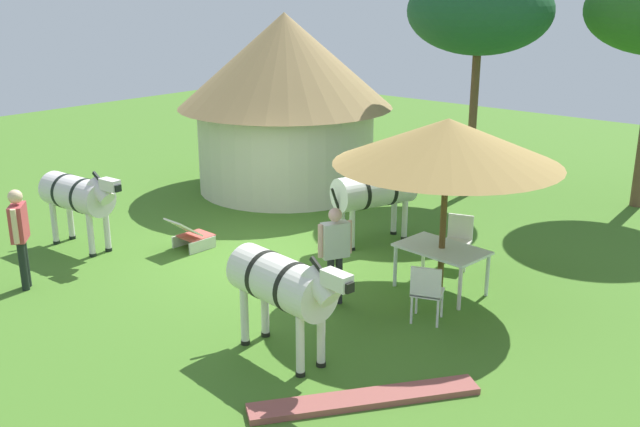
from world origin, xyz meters
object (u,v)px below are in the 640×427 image
object	(u,v)px
zebra_by_umbrella	(79,195)
thatched_hut	(285,95)
patio_dining_table	(442,253)
standing_watcher	(20,230)
shade_umbrella	(448,142)
zebra_nearest_camera	(284,284)
zebra_toward_hut	(377,191)
guest_beside_umbrella	(335,247)
patio_chair_west_end	(427,290)
acacia_tree_far_lawn	(480,12)
patio_chair_near_hut	(459,237)
striped_lounge_chair	(191,235)

from	to	relation	value
zebra_by_umbrella	thatched_hut	bearing A→B (deg)	176.25
patio_dining_table	standing_watcher	xyz separation A→B (m)	(-5.17, -4.29, 0.35)
shade_umbrella	patio_dining_table	bearing A→B (deg)	-165.96
shade_umbrella	zebra_nearest_camera	world-z (taller)	shade_umbrella
standing_watcher	zebra_toward_hut	distance (m)	6.28
thatched_hut	shade_umbrella	size ratio (longest dim) A/B	1.44
guest_beside_umbrella	zebra_by_umbrella	world-z (taller)	zebra_by_umbrella
patio_chair_west_end	standing_watcher	size ratio (longest dim) A/B	0.54
zebra_by_umbrella	acacia_tree_far_lawn	xyz separation A→B (m)	(3.65, 7.95, 3.14)
shade_umbrella	acacia_tree_far_lawn	xyz separation A→B (m)	(-2.48, 5.31, 1.71)
thatched_hut	patio_chair_west_end	size ratio (longest dim) A/B	5.61
patio_chair_near_hut	zebra_by_umbrella	world-z (taller)	zebra_by_umbrella
patio_chair_near_hut	guest_beside_umbrella	distance (m)	2.76
zebra_nearest_camera	zebra_by_umbrella	distance (m)	5.74
patio_dining_table	thatched_hut	bearing A→B (deg)	154.55
thatched_hut	standing_watcher	bearing A→B (deg)	-82.44
standing_watcher	shade_umbrella	bearing A→B (deg)	78.84
zebra_nearest_camera	shade_umbrella	bearing A→B (deg)	179.04
shade_umbrella	acacia_tree_far_lawn	distance (m)	6.11
patio_chair_west_end	standing_watcher	distance (m)	6.47
thatched_hut	guest_beside_umbrella	bearing A→B (deg)	-40.52
zebra_by_umbrella	acacia_tree_far_lawn	size ratio (longest dim) A/B	0.42
thatched_hut	zebra_by_umbrella	bearing A→B (deg)	-90.08
patio_dining_table	patio_chair_near_hut	size ratio (longest dim) A/B	1.62
zebra_nearest_camera	zebra_by_umbrella	bearing A→B (deg)	-89.05
patio_chair_near_hut	shade_umbrella	bearing A→B (deg)	90.00
patio_dining_table	guest_beside_umbrella	size ratio (longest dim) A/B	0.94
standing_watcher	zebra_nearest_camera	size ratio (longest dim) A/B	0.76
guest_beside_umbrella	striped_lounge_chair	world-z (taller)	guest_beside_umbrella
thatched_hut	shade_umbrella	distance (m)	6.79
shade_umbrella	striped_lounge_chair	world-z (taller)	shade_umbrella
standing_watcher	acacia_tree_far_lawn	distance (m)	10.46
patio_dining_table	zebra_by_umbrella	xyz separation A→B (m)	(-6.14, -2.65, 0.37)
patio_dining_table	guest_beside_umbrella	xyz separation A→B (m)	(-0.98, -1.49, 0.28)
shade_umbrella	guest_beside_umbrella	xyz separation A→B (m)	(-0.98, -1.49, -1.52)
zebra_toward_hut	acacia_tree_far_lawn	bearing A→B (deg)	113.74
patio_dining_table	acacia_tree_far_lawn	distance (m)	6.83
standing_watcher	patio_dining_table	bearing A→B (deg)	78.84
standing_watcher	zebra_by_umbrella	bearing A→B (deg)	159.48
zebra_toward_hut	zebra_nearest_camera	bearing A→B (deg)	-48.72
patio_dining_table	zebra_nearest_camera	size ratio (longest dim) A/B	0.66
patio_dining_table	zebra_by_umbrella	size ratio (longest dim) A/B	0.67
shade_umbrella	patio_dining_table	xyz separation A→B (m)	(-0.00, -0.00, -1.80)
guest_beside_umbrella	acacia_tree_far_lawn	distance (m)	7.67
shade_umbrella	guest_beside_umbrella	world-z (taller)	shade_umbrella
patio_dining_table	striped_lounge_chair	xyz separation A→B (m)	(-4.58, -1.34, -0.40)
thatched_hut	zebra_toward_hut	bearing A→B (deg)	-23.23
patio_chair_west_end	striped_lounge_chair	size ratio (longest dim) A/B	1.09
thatched_hut	zebra_nearest_camera	size ratio (longest dim) A/B	2.30
patio_chair_west_end	zebra_nearest_camera	xyz separation A→B (m)	(-0.88, -2.06, 0.52)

